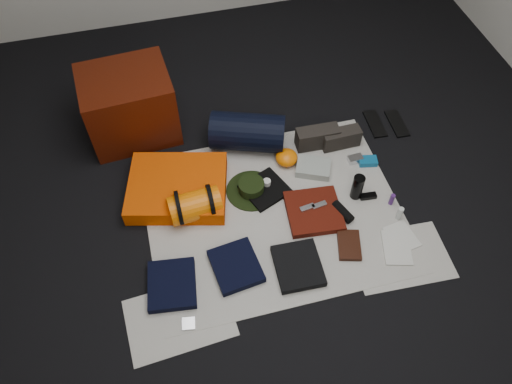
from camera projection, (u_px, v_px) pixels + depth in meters
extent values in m
cube|color=black|center=(274.00, 214.00, 3.20)|extent=(4.50, 4.50, 0.02)
cube|color=silver|center=(274.00, 212.00, 3.19)|extent=(1.60, 1.30, 0.01)
cube|color=silver|center=(179.00, 318.00, 2.77)|extent=(0.61, 0.44, 0.00)
cube|color=silver|center=(400.00, 257.00, 3.00)|extent=(0.60, 0.43, 0.00)
cube|color=#471205|center=(130.00, 105.00, 3.43)|extent=(0.62, 0.53, 0.49)
cube|color=#E74902|center=(178.00, 188.00, 3.23)|extent=(0.73, 0.65, 0.11)
cylinder|color=orange|center=(195.00, 206.00, 3.10)|extent=(0.33, 0.21, 0.19)
cylinder|color=black|center=(179.00, 208.00, 3.08)|extent=(0.02, 0.22, 0.22)
cylinder|color=black|center=(211.00, 201.00, 3.11)|extent=(0.03, 0.22, 0.22)
cylinder|color=black|center=(248.00, 132.00, 3.42)|extent=(0.56, 0.42, 0.26)
cylinder|color=black|center=(251.00, 191.00, 3.28)|extent=(0.42, 0.42, 0.01)
cylinder|color=black|center=(251.00, 187.00, 3.25)|extent=(0.17, 0.17, 0.07)
cube|color=#292520|center=(317.00, 137.00, 3.47)|extent=(0.30, 0.12, 0.15)
cube|color=#292520|center=(341.00, 138.00, 3.48)|extent=(0.27, 0.11, 0.14)
cube|color=black|center=(375.00, 124.00, 3.65)|extent=(0.11, 0.27, 0.02)
cube|color=black|center=(397.00, 123.00, 3.65)|extent=(0.11, 0.27, 0.01)
cube|color=black|center=(172.00, 285.00, 2.86)|extent=(0.31, 0.34, 0.05)
cube|color=black|center=(236.00, 266.00, 2.93)|extent=(0.30, 0.33, 0.05)
cube|color=black|center=(298.00, 266.00, 2.93)|extent=(0.28, 0.32, 0.05)
cube|color=black|center=(265.00, 189.00, 3.28)|extent=(0.35, 0.34, 0.03)
cube|color=#4E1208|center=(314.00, 211.00, 3.16)|extent=(0.37, 0.37, 0.04)
ellipsoid|color=orange|center=(287.00, 158.00, 3.40)|extent=(0.18, 0.18, 0.10)
cube|color=#929991|center=(313.00, 168.00, 3.37)|extent=(0.27, 0.25, 0.06)
cylinder|color=black|center=(357.00, 187.00, 3.19)|extent=(0.08, 0.08, 0.19)
cylinder|color=black|center=(343.00, 212.00, 3.15)|extent=(0.11, 0.17, 0.06)
cube|color=silver|center=(355.00, 159.00, 3.43)|extent=(0.10, 0.07, 0.04)
cube|color=#0E5988|center=(368.00, 161.00, 3.42)|extent=(0.14, 0.10, 0.04)
cylinder|color=#48216A|center=(392.00, 199.00, 3.19)|extent=(0.04, 0.04, 0.09)
cylinder|color=silver|center=(400.00, 213.00, 3.12)|extent=(0.04, 0.04, 0.10)
cube|color=black|center=(349.00, 245.00, 3.03)|extent=(0.19, 0.23, 0.03)
cube|color=beige|center=(397.00, 248.00, 3.02)|extent=(0.22, 0.27, 0.01)
cube|color=beige|center=(402.00, 237.00, 3.07)|extent=(0.19, 0.23, 0.01)
cube|color=black|center=(368.00, 196.00, 3.25)|extent=(0.11, 0.05, 0.03)
cube|color=silver|center=(188.00, 324.00, 2.74)|extent=(0.08, 0.08, 0.01)
cylinder|color=silver|center=(267.00, 182.00, 3.27)|extent=(0.05, 0.05, 0.03)
cube|color=silver|center=(307.00, 208.00, 3.15)|extent=(0.10, 0.05, 0.01)
cube|color=silver|center=(319.00, 205.00, 3.16)|extent=(0.10, 0.05, 0.01)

